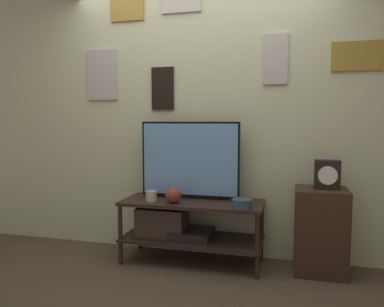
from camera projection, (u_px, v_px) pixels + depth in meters
ground_plane at (183, 274)px, 3.15m from camera, size 12.00×12.00×0.00m
wall_back at (200, 113)px, 3.59m from camera, size 6.40×0.08×2.70m
media_console at (180, 223)px, 3.42m from camera, size 1.27×0.50×0.57m
television at (190, 159)px, 3.46m from camera, size 0.93×0.05×0.71m
vase_round_glass at (173, 195)px, 3.29m from camera, size 0.14×0.14×0.14m
vase_wide_bowl at (242, 204)px, 3.08m from camera, size 0.17×0.17×0.08m
candle_jar at (151, 196)px, 3.36m from camera, size 0.10×0.10×0.10m
side_table at (321, 231)px, 3.17m from camera, size 0.43×0.39×0.72m
mantel_clock at (327, 175)px, 3.11m from camera, size 0.21×0.11×0.24m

